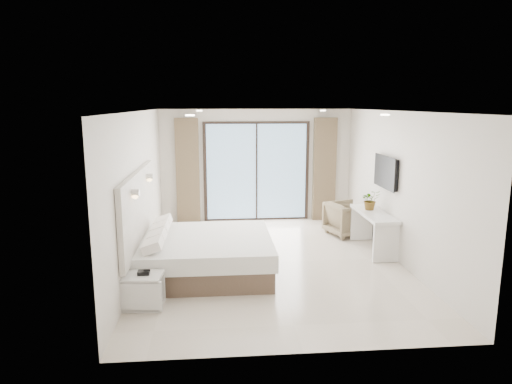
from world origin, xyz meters
The scene contains 8 objects.
ground centered at (0.00, 0.00, 0.00)m, with size 6.20×6.20×0.00m, color beige.
room_shell centered at (-0.20, 0.71, 1.58)m, with size 4.62×6.22×2.72m.
bed centered at (-1.20, -0.42, 0.32)m, with size 2.22×2.11×0.76m.
nightstand centered at (-2.02, -1.70, 0.24)m, with size 0.56×0.47×0.48m.
phone centered at (-2.01, -1.69, 0.51)m, with size 0.16×0.13×0.05m, color black.
console_desk centered at (2.04, 0.48, 0.56)m, with size 0.48×1.54×0.77m.
plant centered at (2.04, 0.70, 0.92)m, with size 0.36×0.39×0.31m, color #33662D.
armchair centered at (1.85, 1.58, 0.40)m, with size 0.77×0.72×0.80m, color #7F7253.
Camera 1 is at (-0.97, -7.83, 2.83)m, focal length 32.00 mm.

